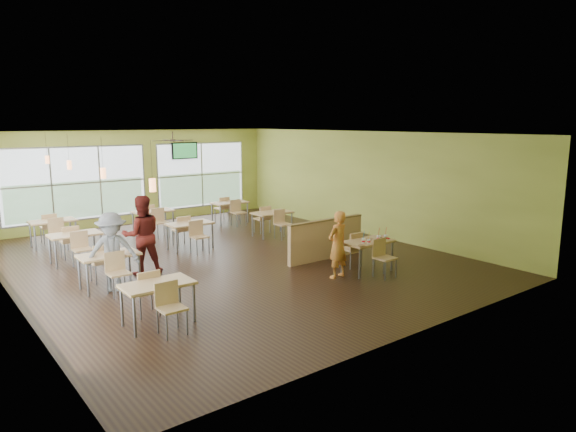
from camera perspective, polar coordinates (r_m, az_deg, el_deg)
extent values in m
plane|color=black|center=(13.38, -6.70, -4.73)|extent=(12.00, 12.00, 0.00)
plane|color=white|center=(12.92, -7.00, 9.10)|extent=(12.00, 12.00, 0.00)
cube|color=#BEC650|center=(18.43, -16.49, 4.16)|extent=(10.00, 0.04, 3.20)
cube|color=#BEC650|center=(8.55, 14.28, -2.67)|extent=(10.00, 0.04, 3.20)
cube|color=#BEC650|center=(11.38, -29.00, -0.44)|extent=(0.04, 12.00, 3.20)
cube|color=#BEC650|center=(16.16, 8.58, 3.64)|extent=(0.04, 12.00, 3.20)
cube|color=white|center=(9.45, -26.94, -2.72)|extent=(0.02, 4.50, 2.35)
cube|color=white|center=(17.80, -22.46, 3.34)|extent=(4.50, 0.02, 2.35)
cube|color=white|center=(19.45, -9.57, 4.54)|extent=(3.50, 0.02, 2.35)
cube|color=#B7BABC|center=(12.13, -28.70, -5.87)|extent=(0.04, 9.40, 0.05)
cube|color=#B7BABC|center=(18.66, -15.54, 0.40)|extent=(8.00, 0.04, 0.05)
cube|color=#DDAE77|center=(12.13, 8.83, -2.82)|extent=(1.20, 0.70, 0.04)
cube|color=brown|center=(12.14, 8.83, -2.94)|extent=(1.22, 0.71, 0.01)
cylinder|color=slate|center=(11.65, 7.97, -5.26)|extent=(0.05, 0.05, 0.71)
cylinder|color=slate|center=(12.42, 11.48, -4.38)|extent=(0.05, 0.05, 0.71)
cylinder|color=slate|center=(12.05, 6.00, -4.69)|extent=(0.05, 0.05, 0.71)
cylinder|color=slate|center=(12.80, 9.52, -3.87)|extent=(0.05, 0.05, 0.71)
cube|color=#DDAE77|center=(12.57, 6.98, -3.62)|extent=(0.42, 0.42, 0.04)
cube|color=#DDAE77|center=(12.65, 6.40, -2.49)|extent=(0.42, 0.04, 0.40)
cube|color=#DDAE77|center=(11.84, 10.73, -4.61)|extent=(0.42, 0.42, 0.04)
cube|color=#DDAE77|center=(11.66, 11.46, -3.75)|extent=(0.42, 0.04, 0.40)
cube|color=#DDAE77|center=(13.19, 4.25, -2.67)|extent=(2.40, 0.12, 1.00)
cube|color=brown|center=(13.09, 4.28, -0.45)|extent=(2.40, 0.14, 0.04)
cube|color=#DDAE77|center=(9.21, -14.31, -7.34)|extent=(1.20, 0.70, 0.04)
cube|color=brown|center=(9.22, -14.31, -7.49)|extent=(1.22, 0.71, 0.01)
cylinder|color=slate|center=(8.89, -16.69, -10.68)|extent=(0.05, 0.05, 0.71)
cylinder|color=slate|center=(9.30, -10.39, -9.46)|extent=(0.05, 0.05, 0.71)
cylinder|color=slate|center=(9.41, -17.98, -9.57)|extent=(0.05, 0.05, 0.71)
cylinder|color=slate|center=(9.79, -11.97, -8.48)|extent=(0.05, 0.05, 0.71)
cube|color=#DDAE77|center=(9.78, -15.54, -8.06)|extent=(0.42, 0.42, 0.04)
cube|color=#DDAE77|center=(9.89, -16.02, -6.56)|extent=(0.42, 0.04, 0.40)
cube|color=#DDAE77|center=(8.82, -12.78, -9.99)|extent=(0.42, 0.42, 0.04)
cube|color=#DDAE77|center=(8.59, -12.30, -8.99)|extent=(0.42, 0.04, 0.40)
cube|color=#DDAE77|center=(11.47, -19.31, -4.07)|extent=(1.20, 0.70, 0.04)
cube|color=brown|center=(11.48, -19.30, -4.19)|extent=(1.22, 0.71, 0.01)
cylinder|color=slate|center=(11.15, -21.36, -6.62)|extent=(0.05, 0.05, 0.71)
cylinder|color=slate|center=(11.48, -16.17, -5.83)|extent=(0.05, 0.05, 0.71)
cylinder|color=slate|center=(11.69, -22.17, -5.90)|extent=(0.05, 0.05, 0.71)
cylinder|color=slate|center=(12.00, -17.20, -5.17)|extent=(0.05, 0.05, 0.71)
cube|color=#DDAE77|center=(12.05, -20.07, -4.81)|extent=(0.42, 0.42, 0.04)
cube|color=#DDAE77|center=(12.17, -20.40, -3.61)|extent=(0.42, 0.04, 0.40)
cube|color=#DDAE77|center=(11.04, -18.31, -6.08)|extent=(0.42, 0.42, 0.04)
cube|color=#DDAE77|center=(10.81, -18.04, -5.21)|extent=(0.42, 0.04, 0.40)
cube|color=#DDAE77|center=(13.82, -22.62, -1.88)|extent=(1.20, 0.70, 0.04)
cube|color=brown|center=(13.82, -22.61, -1.98)|extent=(1.22, 0.71, 0.01)
cylinder|color=slate|center=(13.50, -24.39, -3.93)|extent=(0.05, 0.05, 0.71)
cylinder|color=slate|center=(13.77, -20.02, -3.35)|extent=(0.05, 0.05, 0.71)
cylinder|color=slate|center=(14.05, -24.94, -3.43)|extent=(0.05, 0.05, 0.71)
cylinder|color=slate|center=(14.31, -20.73, -2.88)|extent=(0.05, 0.05, 0.71)
cube|color=#DDAE77|center=(14.40, -23.11, -2.58)|extent=(0.42, 0.42, 0.04)
cube|color=#DDAE77|center=(14.53, -23.37, -1.60)|extent=(0.42, 0.04, 0.40)
cube|color=#DDAE77|center=(13.36, -21.91, -3.47)|extent=(0.42, 0.42, 0.04)
cube|color=#DDAE77|center=(13.13, -21.74, -2.70)|extent=(0.42, 0.04, 0.40)
cube|color=#DDAE77|center=(15.92, -24.70, -0.49)|extent=(1.20, 0.70, 0.04)
cube|color=brown|center=(15.92, -24.70, -0.58)|extent=(1.22, 0.71, 0.01)
cylinder|color=slate|center=(15.60, -26.28, -2.23)|extent=(0.05, 0.05, 0.71)
cylinder|color=slate|center=(15.84, -22.46, -1.76)|extent=(0.05, 0.05, 0.71)
cylinder|color=slate|center=(16.16, -26.70, -1.85)|extent=(0.05, 0.05, 0.71)
cylinder|color=slate|center=(16.39, -23.00, -1.41)|extent=(0.05, 0.05, 0.71)
cube|color=#DDAE77|center=(16.50, -25.07, -1.15)|extent=(0.42, 0.42, 0.04)
cube|color=#DDAE77|center=(16.64, -25.27, -0.30)|extent=(0.42, 0.04, 0.40)
cube|color=#DDAE77|center=(15.44, -24.16, -1.82)|extent=(0.42, 0.42, 0.04)
cube|color=#DDAE77|center=(15.22, -24.05, -1.13)|extent=(0.42, 0.04, 0.40)
cube|color=#DDAE77|center=(14.36, -10.87, -0.81)|extent=(1.20, 0.70, 0.04)
cube|color=brown|center=(14.36, -10.87, -0.91)|extent=(1.22, 0.71, 0.01)
cylinder|color=slate|center=(13.95, -12.26, -2.77)|extent=(0.05, 0.05, 0.71)
cylinder|color=slate|center=(14.43, -8.39, -2.20)|extent=(0.05, 0.05, 0.71)
cylinder|color=slate|center=(14.46, -13.25, -2.34)|extent=(0.05, 0.05, 0.71)
cylinder|color=slate|center=(14.93, -9.48, -1.80)|extent=(0.05, 0.05, 0.71)
cube|color=#DDAE77|center=(14.90, -11.79, -1.53)|extent=(0.42, 0.42, 0.04)
cube|color=#DDAE77|center=(15.02, -12.14, -0.59)|extent=(0.42, 0.04, 0.40)
cube|color=#DDAE77|center=(13.94, -9.81, -2.29)|extent=(0.42, 0.42, 0.04)
cube|color=#DDAE77|center=(13.72, -9.46, -1.54)|extent=(0.42, 0.04, 0.40)
cube|color=#DDAE77|center=(16.59, -14.78, 0.55)|extent=(1.20, 0.70, 0.04)
cube|color=brown|center=(16.60, -14.78, 0.46)|extent=(1.22, 0.71, 0.01)
cylinder|color=slate|center=(16.20, -16.07, -1.10)|extent=(0.05, 0.05, 0.71)
cylinder|color=slate|center=(16.61, -12.62, -0.66)|extent=(0.05, 0.05, 0.71)
cylinder|color=slate|center=(16.73, -16.81, -0.78)|extent=(0.05, 0.05, 0.71)
cylinder|color=slate|center=(17.13, -13.44, -0.36)|extent=(0.05, 0.05, 0.71)
cube|color=#DDAE77|center=(17.14, -15.46, -0.12)|extent=(0.42, 0.42, 0.04)
cube|color=#DDAE77|center=(17.28, -15.73, 0.69)|extent=(0.42, 0.04, 0.40)
cube|color=#DDAE77|center=(16.15, -13.97, -0.70)|extent=(0.42, 0.42, 0.04)
cube|color=#DDAE77|center=(15.93, -13.73, -0.03)|extent=(0.42, 0.04, 0.40)
cube|color=#DDAE77|center=(15.79, -1.78, 0.40)|extent=(1.20, 0.70, 0.04)
cube|color=brown|center=(15.79, -1.78, 0.31)|extent=(1.22, 0.71, 0.01)
cylinder|color=slate|center=(15.32, -2.77, -1.35)|extent=(0.05, 0.05, 0.71)
cylinder|color=slate|center=(15.95, 0.41, -0.87)|extent=(0.05, 0.05, 0.71)
cylinder|color=slate|center=(15.79, -3.97, -1.01)|extent=(0.05, 0.05, 0.71)
cylinder|color=slate|center=(16.40, -0.83, -0.55)|extent=(0.05, 0.05, 0.71)
cube|color=#DDAE77|center=(16.28, -2.91, -0.30)|extent=(0.42, 0.42, 0.04)
cube|color=#DDAE77|center=(16.39, -3.29, 0.55)|extent=(0.42, 0.04, 0.40)
cube|color=#DDAE77|center=(15.40, -0.57, -0.91)|extent=(0.42, 0.42, 0.04)
cube|color=#DDAE77|center=(15.21, -0.14, -0.21)|extent=(0.42, 0.04, 0.40)
cube|color=#DDAE77|center=(17.85, -6.49, 1.51)|extent=(1.20, 0.70, 0.04)
cube|color=brown|center=(17.85, -6.48, 1.43)|extent=(1.22, 0.71, 0.01)
cylinder|color=slate|center=(17.39, -7.49, 0.00)|extent=(0.05, 0.05, 0.71)
cylinder|color=slate|center=(17.95, -4.51, 0.38)|extent=(0.05, 0.05, 0.71)
cylinder|color=slate|center=(17.89, -8.42, 0.27)|extent=(0.05, 0.05, 0.71)
cylinder|color=slate|center=(18.43, -5.49, 0.64)|extent=(0.05, 0.05, 0.71)
cube|color=#DDAE77|center=(18.36, -7.36, 0.86)|extent=(0.42, 0.42, 0.04)
cube|color=#DDAE77|center=(18.49, -7.67, 1.61)|extent=(0.42, 0.04, 0.40)
cube|color=#DDAE77|center=(17.43, -5.53, 0.38)|extent=(0.42, 0.42, 0.04)
cube|color=#DDAE77|center=(17.23, -5.21, 1.01)|extent=(0.42, 0.04, 0.40)
cylinder|color=#2D2119|center=(8.81, -14.94, 5.91)|extent=(0.01, 0.01, 0.70)
cylinder|color=#ED884C|center=(8.85, -14.82, 3.33)|extent=(0.11, 0.11, 0.22)
cylinder|color=#2D2119|center=(11.15, -19.97, 6.54)|extent=(0.01, 0.01, 0.70)
cylinder|color=#ED884C|center=(11.18, -19.84, 4.49)|extent=(0.11, 0.11, 0.22)
cylinder|color=#2D2119|center=(13.55, -23.25, 6.91)|extent=(0.01, 0.01, 0.70)
cylinder|color=#ED884C|center=(13.58, -23.13, 5.23)|extent=(0.11, 0.11, 0.22)
cylinder|color=#2D2119|center=(15.69, -25.30, 7.14)|extent=(0.01, 0.01, 0.70)
cylinder|color=#ED884C|center=(15.71, -25.19, 5.68)|extent=(0.11, 0.11, 0.22)
cylinder|color=#2D2119|center=(15.57, -12.70, 8.71)|extent=(0.03, 0.03, 0.24)
cylinder|color=#2D2119|center=(15.58, -12.68, 8.20)|extent=(0.16, 0.16, 0.06)
cube|color=#2D2119|center=(15.73, -11.52, 8.26)|extent=(0.55, 0.10, 0.01)
cube|color=#2D2119|center=(15.90, -13.22, 8.21)|extent=(0.10, 0.55, 0.01)
cube|color=#2D2119|center=(15.43, -13.87, 8.13)|extent=(0.55, 0.10, 0.01)
cube|color=#2D2119|center=(15.26, -12.12, 8.17)|extent=(0.10, 0.55, 0.01)
cube|color=black|center=(18.99, -11.41, 7.14)|extent=(1.00, 0.06, 0.60)
cube|color=#2D8741|center=(18.96, -11.37, 7.13)|extent=(0.90, 0.01, 0.52)
imported|color=#D54817|center=(11.60, 5.54, -3.18)|extent=(0.60, 0.44, 1.53)
imported|color=maroon|center=(12.26, -15.93, -2.06)|extent=(1.03, 0.88, 1.84)
imported|color=slate|center=(11.24, -18.95, -3.80)|extent=(1.22, 0.92, 1.67)
cone|color=white|center=(11.81, 8.39, -2.79)|extent=(0.09, 0.09, 0.12)
cylinder|color=red|center=(11.81, 8.39, -2.78)|extent=(0.08, 0.08, 0.03)
cylinder|color=white|center=(11.80, 8.40, -2.49)|extent=(0.09, 0.09, 0.01)
cylinder|color=#1D8BEC|center=(11.77, 8.41, -2.01)|extent=(0.02, 0.05, 0.21)
cone|color=white|center=(11.81, 8.96, -2.83)|extent=(0.08, 0.08, 0.11)
cylinder|color=red|center=(11.81, 8.96, -2.82)|extent=(0.08, 0.08, 0.03)
cylinder|color=white|center=(11.79, 8.97, -2.55)|extent=(0.08, 0.08, 0.01)
cylinder|color=#E2AD0B|center=(11.77, 8.98, -2.11)|extent=(0.02, 0.05, 0.19)
cone|color=white|center=(12.14, 10.04, -2.46)|extent=(0.09, 0.09, 0.12)
cylinder|color=red|center=(12.14, 10.04, -2.44)|extent=(0.08, 0.08, 0.04)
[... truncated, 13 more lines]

